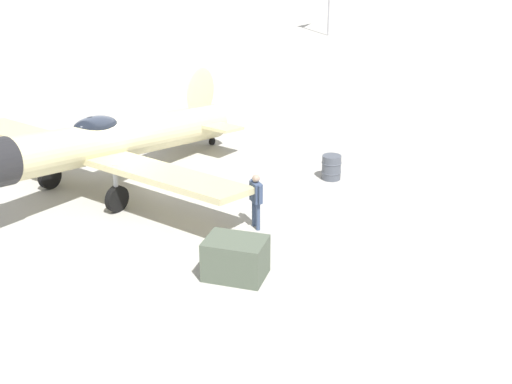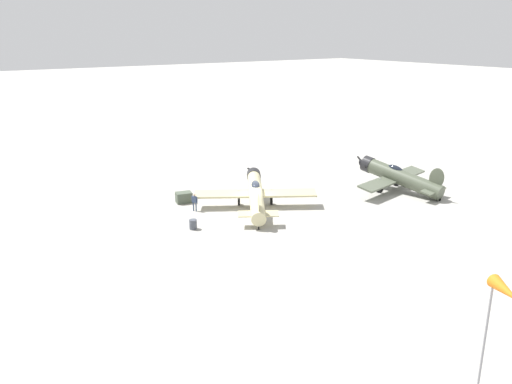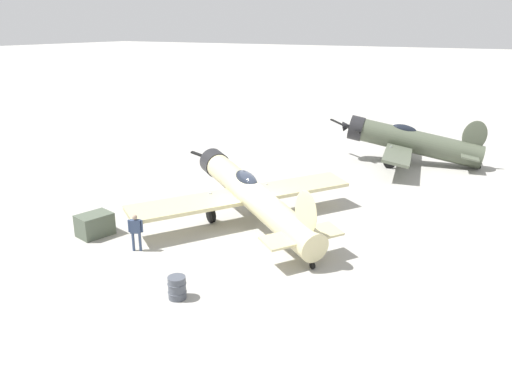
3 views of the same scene
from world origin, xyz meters
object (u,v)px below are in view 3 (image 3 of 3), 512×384
equipment_crate (95,225)px  fuel_drum (177,288)px  airplane_foreground (251,194)px  airplane_mid_apron (409,141)px  ground_crew_mechanic (136,229)px

equipment_crate → fuel_drum: 7.14m
airplane_foreground → equipment_crate: (-4.53, 5.48, -1.03)m
airplane_mid_apron → ground_crew_mechanic: bearing=60.8°
ground_crew_mechanic → fuel_drum: size_ratio=1.98×
equipment_crate → airplane_mid_apron: bearing=-24.9°
fuel_drum → airplane_foreground: bearing=9.6°
ground_crew_mechanic → airplane_foreground: bearing=-57.1°
airplane_foreground → airplane_mid_apron: (14.98, -3.59, 0.03)m
ground_crew_mechanic → fuel_drum: (-2.24, -3.90, -0.57)m
ground_crew_mechanic → equipment_crate: size_ratio=0.96×
equipment_crate → ground_crew_mechanic: bearing=-96.5°
fuel_drum → airplane_mid_apron: bearing=-6.2°
airplane_foreground → equipment_crate: 7.18m
airplane_mid_apron → fuel_drum: bearing=72.2°
equipment_crate → fuel_drum: (-2.55, -6.67, -0.09)m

